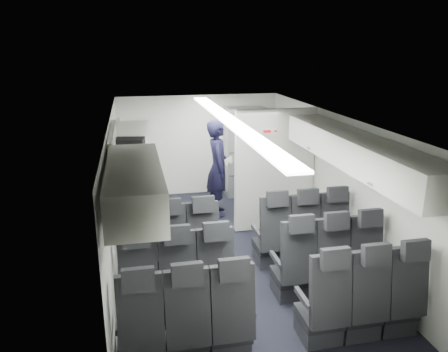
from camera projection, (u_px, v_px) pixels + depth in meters
name	position (u px, v px, depth m)	size (l,w,h in m)	color
cabin_shell	(229.00, 185.00, 6.61)	(3.41, 6.01, 2.16)	black
seat_row_front	(237.00, 244.00, 6.32)	(3.33, 0.56, 1.24)	black
seat_row_mid	(254.00, 274.00, 5.48)	(3.33, 0.56, 1.24)	black
seat_row_rear	(277.00, 316.00, 4.64)	(3.33, 0.56, 1.24)	black
overhead_bin_left_rear	(135.00, 185.00, 4.25)	(0.53, 1.80, 0.40)	white
overhead_bin_left_front_open	(130.00, 155.00, 5.91)	(0.64, 1.70, 0.72)	#9E9E93
overhead_bin_right_rear	(393.00, 169.00, 4.80)	(0.53, 1.80, 0.40)	white
overhead_bin_right_front	(326.00, 137.00, 6.44)	(0.53, 1.70, 0.40)	white
bulkhead_partition	(274.00, 170.00, 7.57)	(1.40, 0.15, 2.13)	silver
galley_unit	(245.00, 152.00, 9.40)	(0.85, 0.52, 1.90)	#939399
boarding_door	(121.00, 174.00, 7.79)	(0.12, 1.27, 1.86)	silver
flight_attendant	(218.00, 168.00, 8.27)	(0.67, 0.44, 1.84)	black
carry_on_bag	(130.00, 147.00, 6.22)	(0.41, 0.29, 0.24)	black
papers	(228.00, 161.00, 8.22)	(0.18, 0.02, 0.12)	white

